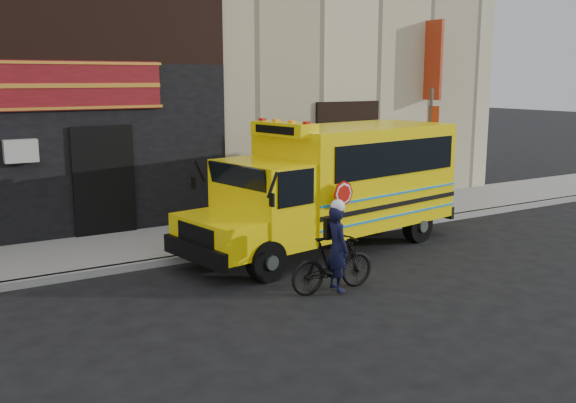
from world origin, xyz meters
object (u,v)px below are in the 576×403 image
at_px(school_bus, 337,182).
at_px(bicycle, 333,264).
at_px(sign_pole, 430,151).
at_px(cyclist, 337,251).

relative_size(school_bus, bicycle, 4.17).
xyz_separation_m(sign_pole, bicycle, (-5.38, -3.23, -1.43)).
bearing_deg(school_bus, sign_pole, 11.37).
height_order(school_bus, sign_pole, sign_pole).
xyz_separation_m(bicycle, cyclist, (0.02, -0.09, 0.26)).
bearing_deg(bicycle, school_bus, -34.66).
relative_size(sign_pole, cyclist, 2.29).
bearing_deg(bicycle, cyclist, -164.20).
bearing_deg(cyclist, sign_pole, -52.12).
bearing_deg(cyclist, school_bus, -29.45).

